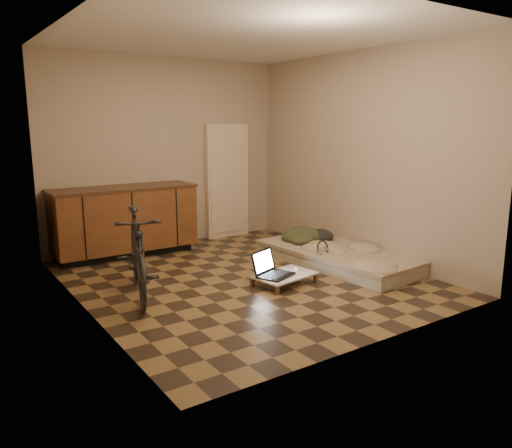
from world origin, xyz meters
TOP-DOWN VIEW (x-y plane):
  - room_shell at (0.00, 0.00)m, footprint 3.50×4.00m
  - cabinets at (-0.75, 1.70)m, footprint 1.84×0.62m
  - appliance_panel at (0.95, 1.94)m, footprint 0.70×0.10m
  - bicycle at (-1.20, 0.09)m, footprint 0.85×1.57m
  - futon at (1.30, -0.16)m, footprint 1.14×2.14m
  - clothing_pile at (1.32, 0.48)m, footprint 0.65×0.56m
  - headphones at (1.01, -0.18)m, footprint 0.24×0.22m
  - lap_desk at (0.25, -0.42)m, footprint 0.73×0.53m
  - laptop at (0.11, -0.38)m, footprint 0.47×0.45m
  - mouse at (0.44, -0.40)m, footprint 0.09×0.12m

SIDE VIEW (x-z plane):
  - futon at x=1.30m, z-range 0.00..0.18m
  - lap_desk at x=0.25m, z-range 0.04..0.15m
  - mouse at x=0.44m, z-range 0.11..0.15m
  - laptop at x=0.11m, z-range 0.03..0.29m
  - headphones at x=1.01m, z-range 0.18..0.32m
  - clothing_pile at x=1.32m, z-range 0.18..0.43m
  - cabinets at x=-0.75m, z-range 0.01..0.92m
  - bicycle at x=-1.20m, z-range 0.00..0.97m
  - appliance_panel at x=0.95m, z-range 0.00..1.70m
  - room_shell at x=0.00m, z-range 0.00..2.60m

